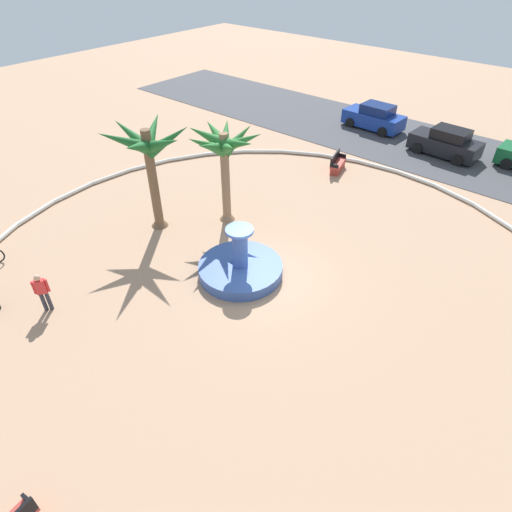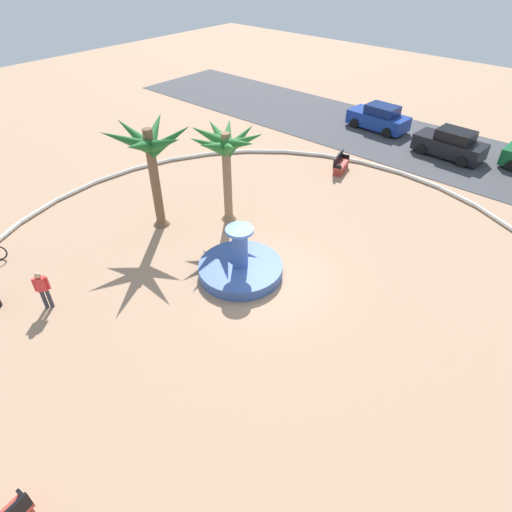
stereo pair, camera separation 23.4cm
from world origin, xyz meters
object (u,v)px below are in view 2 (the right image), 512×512
(fountain, at_px, (241,267))
(person_cyclist_helmet, at_px, (43,288))
(palm_tree_near_fountain, at_px, (226,148))
(bench_east, at_px, (341,165))
(palm_tree_by_curb, at_px, (150,151))
(parked_car_second, at_px, (450,144))
(parked_car_leftmost, at_px, (379,118))

(fountain, bearing_deg, person_cyclist_helmet, -123.44)
(palm_tree_near_fountain, bearing_deg, bench_east, 80.85)
(palm_tree_near_fountain, distance_m, palm_tree_by_curb, 3.15)
(parked_car_second, bearing_deg, person_cyclist_helmet, -104.63)
(bench_east, relative_size, person_cyclist_helmet, 1.04)
(palm_tree_near_fountain, height_order, parked_car_leftmost, palm_tree_near_fountain)
(parked_car_leftmost, bearing_deg, person_cyclist_helmet, -91.18)
(palm_tree_near_fountain, xyz_separation_m, person_cyclist_helmet, (-0.76, -8.58, -2.62))
(parked_car_leftmost, bearing_deg, fountain, -78.76)
(person_cyclist_helmet, bearing_deg, fountain, 56.56)
(palm_tree_by_curb, relative_size, parked_car_leftmost, 1.18)
(fountain, xyz_separation_m, palm_tree_near_fountain, (-3.18, 2.61, 3.21))
(fountain, height_order, parked_car_second, fountain)
(fountain, distance_m, palm_tree_near_fountain, 5.22)
(bench_east, xyz_separation_m, parked_car_leftmost, (-1.52, 7.05, 0.43))
(palm_tree_by_curb, xyz_separation_m, parked_car_second, (7.05, 16.05, -2.86))
(fountain, distance_m, parked_car_second, 16.36)
(person_cyclist_helmet, bearing_deg, palm_tree_by_curb, 101.49)
(fountain, height_order, palm_tree_near_fountain, palm_tree_near_fountain)
(parked_car_leftmost, relative_size, parked_car_second, 1.00)
(parked_car_leftmost, xyz_separation_m, parked_car_second, (5.32, -1.16, 0.00))
(palm_tree_by_curb, height_order, parked_car_leftmost, palm_tree_by_curb)
(bench_east, bearing_deg, parked_car_leftmost, 102.18)
(palm_tree_near_fountain, bearing_deg, parked_car_leftmost, 91.07)
(palm_tree_by_curb, bearing_deg, parked_car_leftmost, 84.25)
(bench_east, distance_m, person_cyclist_helmet, 16.44)
(palm_tree_near_fountain, height_order, person_cyclist_helmet, palm_tree_near_fountain)
(person_cyclist_helmet, xyz_separation_m, parked_car_leftmost, (0.48, 23.36, -0.12))
(fountain, xyz_separation_m, bench_east, (-1.94, 10.35, 0.04))
(palm_tree_near_fountain, bearing_deg, fountain, -39.40)
(palm_tree_near_fountain, xyz_separation_m, parked_car_second, (5.04, 13.63, -2.74))
(fountain, height_order, bench_east, fountain)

